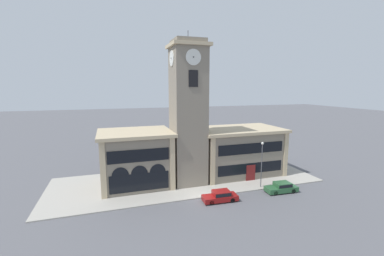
% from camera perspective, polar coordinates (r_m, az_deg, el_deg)
% --- Properties ---
extents(ground_plane, '(300.00, 300.00, 0.00)m').
position_cam_1_polar(ground_plane, '(34.22, 2.18, -15.38)').
color(ground_plane, '#56565B').
extents(sidewalk_kerb, '(39.47, 13.69, 0.15)m').
position_cam_1_polar(sidewalk_kerb, '(40.19, -1.27, -11.46)').
color(sidewalk_kerb, '#A39E93').
rests_on(sidewalk_kerb, ground_plane).
extents(clock_tower, '(5.30, 5.30, 21.84)m').
position_cam_1_polar(clock_tower, '(36.86, -0.86, 3.14)').
color(clock_tower, gray).
rests_on(clock_tower, ground_plane).
extents(town_hall_left_wing, '(10.34, 8.87, 7.94)m').
position_cam_1_polar(town_hall_left_wing, '(38.29, -12.36, -6.54)').
color(town_hall_left_wing, gray).
rests_on(town_hall_left_wing, ground_plane).
extents(town_hall_right_wing, '(13.84, 8.87, 7.56)m').
position_cam_1_polar(town_hall_right_wing, '(43.14, 10.21, -4.97)').
color(town_hall_right_wing, gray).
rests_on(town_hall_right_wing, ground_plane).
extents(parked_car_near, '(4.48, 1.99, 1.36)m').
position_cam_1_polar(parked_car_near, '(33.38, 6.34, -14.76)').
color(parked_car_near, maroon).
rests_on(parked_car_near, ground_plane).
extents(parked_car_mid, '(4.44, 2.01, 1.37)m').
position_cam_1_polar(parked_car_mid, '(37.82, 19.30, -12.30)').
color(parked_car_mid, '#285633').
rests_on(parked_car_mid, ground_plane).
extents(street_lamp, '(0.36, 0.36, 6.49)m').
position_cam_1_polar(street_lamp, '(37.40, 15.26, -6.49)').
color(street_lamp, '#4C4C51').
rests_on(street_lamp, sidewalk_kerb).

